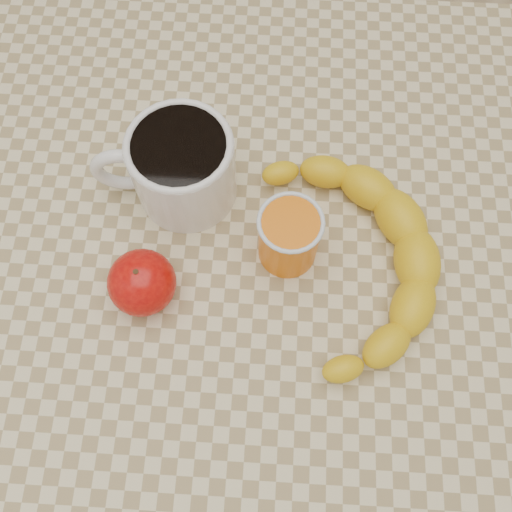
# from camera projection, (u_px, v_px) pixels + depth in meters

# --- Properties ---
(ground) EXTENTS (3.00, 3.00, 0.00)m
(ground) POSITION_uv_depth(u_px,v_px,m) (256.00, 377.00, 1.34)
(ground) COLOR tan
(ground) RESTS_ON ground
(table) EXTENTS (0.80, 0.80, 0.75)m
(table) POSITION_uv_depth(u_px,v_px,m) (256.00, 287.00, 0.72)
(table) COLOR beige
(table) RESTS_ON ground
(coffee_mug) EXTENTS (0.17, 0.13, 0.10)m
(coffee_mug) POSITION_uv_depth(u_px,v_px,m) (180.00, 166.00, 0.63)
(coffee_mug) COLOR white
(coffee_mug) RESTS_ON table
(orange_juice_glass) EXTENTS (0.07, 0.07, 0.08)m
(orange_juice_glass) POSITION_uv_depth(u_px,v_px,m) (289.00, 237.00, 0.61)
(orange_juice_glass) COLOR orange
(orange_juice_glass) RESTS_ON table
(apple) EXTENTS (0.08, 0.08, 0.07)m
(apple) POSITION_uv_depth(u_px,v_px,m) (142.00, 283.00, 0.60)
(apple) COLOR #930406
(apple) RESTS_ON table
(banana) EXTENTS (0.31, 0.37, 0.05)m
(banana) POSITION_uv_depth(u_px,v_px,m) (354.00, 259.00, 0.62)
(banana) COLOR yellow
(banana) RESTS_ON table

